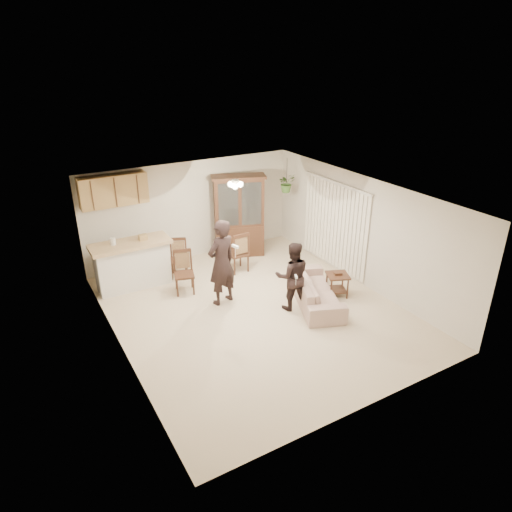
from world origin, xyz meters
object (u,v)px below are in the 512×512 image
sofa (316,287)px  child (292,279)px  chair_hutch_right (238,260)px  china_hutch (239,217)px  adult (222,264)px  side_table (337,284)px  chair_bar (185,281)px  chair_hutch_left (179,266)px

sofa → child: size_ratio=1.39×
chair_hutch_right → child: bearing=92.2°
china_hutch → chair_hutch_right: (-0.51, -0.86, -0.76)m
sofa → adult: (-1.72, 1.01, 0.53)m
side_table → child: bearing=177.5°
china_hutch → side_table: bearing=-54.7°
chair_bar → chair_hutch_left: chair_bar is taller
child → chair_hutch_right: bearing=-62.9°
child → sofa: bearing=-163.4°
china_hutch → chair_hutch_right: china_hutch is taller
child → side_table: bearing=-159.3°
china_hutch → chair_hutch_left: 2.06m
adult → chair_hutch_left: adult is taller
adult → side_table: 2.60m
sofa → chair_hutch_left: 3.35m
sofa → chair_hutch_left: size_ratio=2.04×
sofa → side_table: size_ratio=3.11×
chair_bar → chair_hutch_right: bearing=30.4°
chair_hutch_left → child: bearing=-35.4°
child → side_table: 1.24m
adult → chair_hutch_left: size_ratio=1.96×
adult → china_hutch: bearing=-141.1°
sofa → side_table: (0.60, 0.02, -0.10)m
sofa → chair_hutch_left: (-2.07, 2.63, -0.11)m
sofa → chair_bar: chair_bar is taller
chair_hutch_right → adult: bearing=48.4°
child → chair_hutch_right: (-0.15, 2.14, -0.39)m
adult → chair_bar: (-0.53, 0.82, -0.63)m
child → china_hutch: 3.04m
chair_bar → chair_hutch_right: 1.58m
china_hutch → chair_bar: china_hutch is taller
sofa → child: bearing=105.2°
adult → child: (1.14, -0.94, -0.22)m
side_table → chair_hutch_right: size_ratio=0.59×
child → adult: bearing=-16.3°
china_hutch → chair_hutch_right: size_ratio=2.07×
adult → side_table: (2.31, -1.00, -0.64)m
adult → chair_hutch_left: 1.78m
side_table → chair_hutch_right: 2.55m
sofa → china_hutch: china_hutch is taller
chair_hutch_right → chair_bar: bearing=12.0°
child → chair_hutch_right: size_ratio=1.31×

